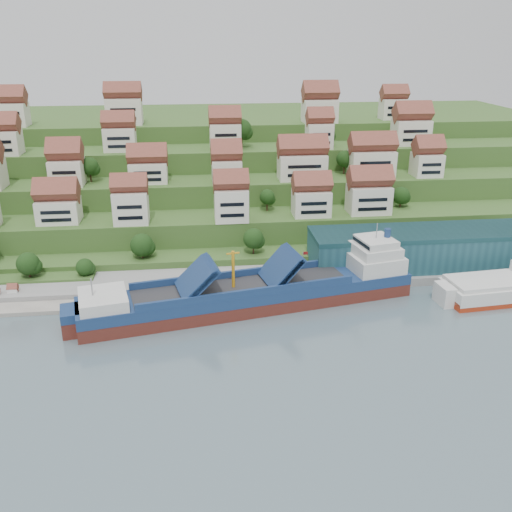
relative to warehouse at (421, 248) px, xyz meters
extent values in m
plane|color=slate|center=(-52.00, -17.00, -7.20)|extent=(300.00, 300.00, 0.00)
cube|color=gray|center=(-32.00, -2.00, -6.10)|extent=(180.00, 14.00, 2.20)
cube|color=#2D4C1E|center=(-52.00, 69.00, -5.20)|extent=(260.00, 128.00, 4.00)
cube|color=#2D4C1E|center=(-52.00, 74.00, -1.70)|extent=(260.00, 118.00, 11.00)
cube|color=#2D4C1E|center=(-52.00, 82.00, 1.80)|extent=(260.00, 102.00, 18.00)
cube|color=#2D4C1E|center=(-52.00, 90.00, 5.30)|extent=(260.00, 86.00, 25.00)
cube|color=#2D4C1E|center=(-52.00, 99.00, 8.30)|extent=(260.00, 68.00, 31.00)
cube|color=silver|center=(-99.32, 22.67, 7.07)|extent=(11.63, 8.57, 6.55)
cube|color=silver|center=(-78.65, 19.19, 8.41)|extent=(9.69, 7.03, 9.22)
cube|color=silver|center=(-50.24, 18.61, 8.46)|extent=(9.56, 7.62, 9.32)
cube|color=silver|center=(-26.38, 20.83, 7.56)|extent=(10.78, 7.73, 7.52)
cube|color=silver|center=(-8.73, 21.53, 7.92)|extent=(12.33, 8.26, 8.24)
cube|color=silver|center=(-98.97, 37.79, 14.72)|extent=(9.81, 8.98, 7.85)
cube|color=silver|center=(-74.59, 38.40, 13.95)|extent=(11.67, 7.90, 6.29)
cube|color=silver|center=(-50.35, 35.72, 14.34)|extent=(9.07, 8.56, 7.08)
cube|color=silver|center=(-26.23, 37.36, 14.76)|extent=(14.98, 8.36, 7.91)
cube|color=silver|center=(-2.92, 39.39, 14.89)|extent=(14.35, 8.18, 8.18)
cube|color=silver|center=(14.92, 37.14, 14.44)|extent=(8.84, 8.04, 7.27)
cube|color=silver|center=(-121.27, 52.19, 21.62)|extent=(11.68, 7.86, 7.64)
cube|color=silver|center=(-84.36, 54.36, 21.63)|extent=(10.31, 7.30, 7.66)
cube|color=silver|center=(-49.51, 53.99, 22.03)|extent=(10.25, 7.79, 8.45)
cube|color=silver|center=(-17.72, 52.11, 21.95)|extent=(8.54, 7.14, 8.30)
cube|color=silver|center=(15.41, 54.66, 22.08)|extent=(12.16, 8.47, 8.56)
cube|color=silver|center=(-122.70, 72.66, 27.79)|extent=(10.28, 8.03, 7.98)
cube|color=silver|center=(-84.20, 72.60, 28.37)|extent=(12.50, 7.51, 9.15)
cube|color=silver|center=(-13.85, 70.33, 27.90)|extent=(12.24, 8.73, 8.20)
cube|color=silver|center=(15.63, 75.11, 27.55)|extent=(9.53, 7.05, 7.49)
ellipsoid|color=#1D4015|center=(-44.87, 9.11, 1.26)|extent=(5.73, 5.73, 5.73)
ellipsoid|color=#1D4015|center=(-75.46, 9.29, 0.55)|extent=(6.35, 6.35, 6.35)
ellipsoid|color=#1D4015|center=(3.03, 26.11, 7.46)|extent=(5.47, 5.47, 5.47)
ellipsoid|color=#1D4015|center=(-38.79, 26.66, 8.17)|extent=(4.61, 4.61, 4.61)
ellipsoid|color=#1D4015|center=(-11.01, 42.83, 15.82)|extent=(5.48, 5.48, 5.48)
ellipsoid|color=#1D4015|center=(-103.48, 42.38, 14.85)|extent=(5.69, 5.69, 5.69)
ellipsoid|color=#1D4015|center=(-92.70, 40.97, 15.76)|extent=(5.54, 5.54, 5.54)
ellipsoid|color=#1D4015|center=(-43.78, 56.21, 23.97)|extent=(6.85, 6.85, 6.85)
ellipsoid|color=#1D4015|center=(-13.20, 56.97, 21.39)|extent=(4.48, 4.48, 4.48)
ellipsoid|color=#1D4015|center=(-103.77, 2.00, -0.71)|extent=(5.90, 5.90, 5.90)
ellipsoid|color=#1D4015|center=(-89.74, 2.00, -2.33)|extent=(4.62, 4.62, 4.62)
cube|color=#204E59|center=(0.00, 0.00, 0.00)|extent=(60.00, 15.00, 10.00)
cylinder|color=gray|center=(-34.00, -7.00, -1.00)|extent=(0.16, 0.16, 8.00)
cube|color=maroon|center=(-33.40, -7.00, 2.60)|extent=(1.20, 0.05, 0.80)
cube|color=white|center=(-106.00, -5.50, -5.10)|extent=(2.40, 2.20, 2.20)
cube|color=#532019|center=(-48.38, -16.07, -6.20)|extent=(80.95, 27.84, 5.13)
cube|color=navy|center=(-48.38, -16.07, -2.78)|extent=(80.98, 27.96, 2.67)
cube|color=silver|center=(-81.60, -22.73, -0.22)|extent=(12.37, 13.50, 2.67)
cube|color=#262628|center=(-50.39, -16.47, -1.45)|extent=(52.40, 20.37, 0.31)
cube|color=navy|center=(-61.47, -18.69, 2.04)|extent=(9.77, 12.63, 7.10)
cube|color=navy|center=(-41.33, -14.65, 2.04)|extent=(9.39, 12.55, 7.50)
cylinder|color=orange|center=(-52.41, -16.87, 3.07)|extent=(0.85, 0.85, 9.24)
cube|color=silver|center=(-16.16, -9.60, 0.50)|extent=(14.38, 13.90, 4.11)
cube|color=silver|center=(-16.16, -9.60, 3.79)|extent=(12.13, 12.29, 2.57)
cube|color=silver|center=(-16.16, -9.60, 5.94)|extent=(9.87, 10.68, 1.85)
cylinder|color=navy|center=(-13.14, -9.00, 7.89)|extent=(1.93, 1.93, 2.26)
cube|color=maroon|center=(15.04, -17.99, -6.59)|extent=(31.57, 13.98, 2.66)
cube|color=silver|center=(15.04, -17.99, -4.34)|extent=(31.58, 14.09, 3.27)
cube|color=silver|center=(15.04, -17.99, -2.29)|extent=(29.94, 12.72, 1.23)
camera|label=1|loc=(-60.80, -138.80, 54.38)|focal=40.00mm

